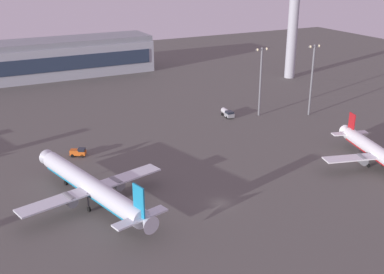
% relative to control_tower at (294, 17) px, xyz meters
% --- Properties ---
extents(ground_plane, '(416.00, 416.00, 0.00)m').
position_rel_control_tower_xyz_m(ground_plane, '(-86.25, -86.86, -26.65)').
color(ground_plane, '#56544F').
extents(terminal_building, '(126.17, 22.40, 16.40)m').
position_rel_control_tower_xyz_m(terminal_building, '(-112.06, 50.05, -18.56)').
color(terminal_building, '#9EA3AD').
rests_on(terminal_building, ground).
extents(control_tower, '(8.00, 8.00, 46.66)m').
position_rel_control_tower_xyz_m(control_tower, '(0.00, 0.00, 0.00)').
color(control_tower, '#A8A8B2').
rests_on(control_tower, ground).
extents(airplane_far_stand, '(30.12, 38.36, 10.01)m').
position_rel_control_tower_xyz_m(airplane_far_stand, '(-41.17, -89.91, -22.87)').
color(airplane_far_stand, white).
rests_on(airplane_far_stand, ground).
extents(airplane_mid_apron, '(33.63, 42.87, 11.14)m').
position_rel_control_tower_xyz_m(airplane_mid_apron, '(-111.29, -74.54, -22.44)').
color(airplane_mid_apron, silver).
rests_on(airplane_mid_apron, ground).
extents(fuel_truck, '(2.85, 6.46, 2.35)m').
position_rel_control_tower_xyz_m(fuel_truck, '(-53.61, -35.57, -25.29)').
color(fuel_truck, gray).
rests_on(fuel_truck, ground).
extents(baggage_tractor, '(4.57, 3.72, 2.25)m').
position_rel_control_tower_xyz_m(baggage_tractor, '(-107.24, -46.30, -25.47)').
color(baggage_tractor, '#D85919').
rests_on(baggage_tractor, ground).
extents(apron_light_east, '(4.80, 0.90, 23.15)m').
position_rel_control_tower_xyz_m(apron_light_east, '(-43.24, -39.01, -13.28)').
color(apron_light_east, slate).
rests_on(apron_light_east, ground).
extents(apron_light_central, '(4.80, 0.90, 24.00)m').
position_rel_control_tower_xyz_m(apron_light_central, '(-27.58, -46.22, -12.84)').
color(apron_light_central, slate).
rests_on(apron_light_central, ground).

